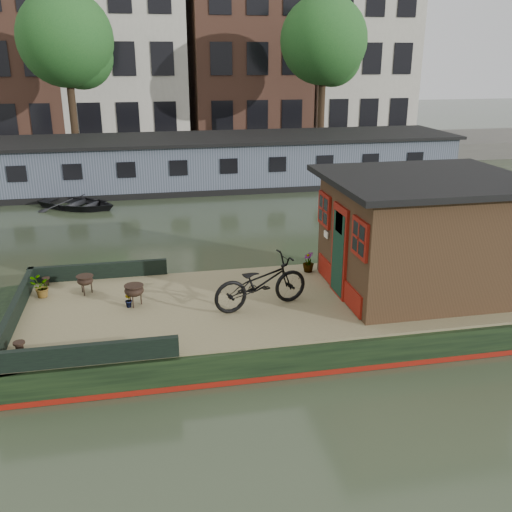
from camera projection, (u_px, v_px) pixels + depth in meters
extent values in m
plane|color=#27301F|center=(317.00, 324.00, 12.03)|extent=(120.00, 120.00, 0.00)
cube|color=black|center=(317.00, 311.00, 11.93)|extent=(12.00, 4.00, 0.60)
cylinder|color=black|center=(14.00, 338.00, 10.81)|extent=(4.00, 4.00, 0.60)
cube|color=maroon|center=(317.00, 322.00, 12.01)|extent=(12.02, 4.02, 0.10)
cube|color=olive|center=(318.00, 297.00, 11.82)|extent=(11.80, 3.80, 0.05)
cube|color=black|center=(15.00, 312.00, 10.65)|extent=(0.12, 4.00, 0.35)
cube|color=black|center=(99.00, 271.00, 12.69)|extent=(3.00, 0.12, 0.35)
cube|color=black|center=(85.00, 354.00, 9.14)|extent=(3.00, 0.12, 0.35)
cube|color=#2F2012|center=(421.00, 237.00, 11.84)|extent=(3.50, 3.00, 2.30)
cube|color=black|center=(427.00, 179.00, 11.44)|extent=(4.00, 3.50, 0.12)
cube|color=maroon|center=(339.00, 251.00, 11.57)|extent=(0.06, 0.80, 1.90)
cube|color=black|center=(338.00, 254.00, 11.59)|extent=(0.04, 0.64, 1.70)
cube|color=maroon|center=(360.00, 238.00, 10.40)|extent=(0.06, 0.72, 0.72)
cube|color=maroon|center=(325.00, 210.00, 12.35)|extent=(0.06, 0.72, 0.72)
imported|color=black|center=(261.00, 283.00, 11.13)|extent=(2.07, 1.14, 1.03)
imported|color=#905C28|center=(128.00, 300.00, 11.25)|extent=(0.19, 0.21, 0.31)
imported|color=maroon|center=(41.00, 287.00, 11.67)|extent=(0.50, 0.47, 0.44)
imported|color=brown|center=(308.00, 262.00, 13.07)|extent=(0.29, 0.29, 0.47)
cylinder|color=black|center=(46.00, 282.00, 12.31)|extent=(0.16, 0.16, 0.19)
cylinder|color=black|center=(20.00, 348.00, 9.48)|extent=(0.19, 0.19, 0.22)
imported|color=black|center=(78.00, 200.00, 21.09)|extent=(3.66, 3.36, 0.62)
cube|color=#525A6E|center=(222.00, 162.00, 24.64)|extent=(20.00, 4.00, 2.00)
cube|color=black|center=(221.00, 138.00, 24.29)|extent=(20.40, 4.40, 0.12)
cube|color=black|center=(222.00, 182.00, 24.93)|extent=(20.00, 4.05, 0.24)
cube|color=#47443F|center=(205.00, 152.00, 30.84)|extent=(60.00, 6.00, 0.90)
cube|color=brown|center=(7.00, 17.00, 33.02)|extent=(6.00, 8.00, 15.00)
cube|color=#B7B2A3|center=(121.00, 4.00, 33.98)|extent=(7.00, 8.00, 16.50)
cube|color=brown|center=(245.00, 15.00, 35.54)|extent=(7.00, 8.00, 15.50)
cube|color=#B7B2A3|center=(351.00, 12.00, 36.76)|extent=(6.50, 8.00, 16.00)
cylinder|color=#332316|center=(73.00, 110.00, 27.43)|extent=(0.36, 0.36, 4.00)
sphere|color=#164219|center=(65.00, 39.00, 26.36)|extent=(4.40, 4.40, 4.40)
sphere|color=#164219|center=(81.00, 57.00, 27.02)|extent=(3.00, 3.00, 3.00)
cylinder|color=#332316|center=(321.00, 106.00, 29.75)|extent=(0.36, 0.36, 4.00)
sphere|color=#164219|center=(324.00, 40.00, 28.69)|extent=(4.40, 4.40, 4.40)
sphere|color=#164219|center=(333.00, 57.00, 29.34)|extent=(3.00, 3.00, 3.00)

